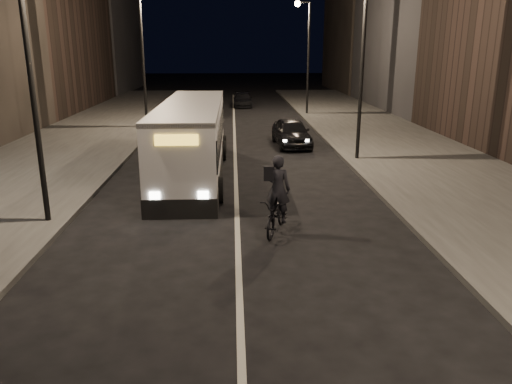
{
  "coord_description": "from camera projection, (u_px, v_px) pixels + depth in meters",
  "views": [
    {
      "loc": [
        -0.09,
        -10.22,
        5.11
      ],
      "look_at": [
        0.48,
        2.08,
        1.5
      ],
      "focal_mm": 35.0,
      "sensor_mm": 36.0,
      "label": 1
    }
  ],
  "objects": [
    {
      "name": "ground",
      "position": [
        239.0,
        282.0,
        11.24
      ],
      "size": [
        180.0,
        180.0,
        0.0
      ],
      "primitive_type": "plane",
      "color": "black",
      "rests_on": "ground"
    },
    {
      "name": "sidewalk_right",
      "position": [
        404.0,
        150.0,
        25.02
      ],
      "size": [
        7.0,
        70.0,
        0.16
      ],
      "primitive_type": "cube",
      "color": "#373735",
      "rests_on": "ground"
    },
    {
      "name": "sidewalk_left",
      "position": [
        60.0,
        154.0,
        24.26
      ],
      "size": [
        7.0,
        70.0,
        0.16
      ],
      "primitive_type": "cube",
      "color": "#373735",
      "rests_on": "ground"
    },
    {
      "name": "streetlight_right_mid",
      "position": [
        358.0,
        40.0,
        21.48
      ],
      "size": [
        1.2,
        0.44,
        8.12
      ],
      "color": "black",
      "rests_on": "sidewalk_right"
    },
    {
      "name": "streetlight_right_far",
      "position": [
        305.0,
        42.0,
        36.81
      ],
      "size": [
        1.2,
        0.44,
        8.12
      ],
      "color": "black",
      "rests_on": "sidewalk_right"
    },
    {
      "name": "streetlight_left_near",
      "position": [
        36.0,
        36.0,
        13.33
      ],
      "size": [
        1.2,
        0.44,
        8.12
      ],
      "color": "black",
      "rests_on": "sidewalk_left"
    },
    {
      "name": "streetlight_left_far",
      "position": [
        146.0,
        42.0,
        30.58
      ],
      "size": [
        1.2,
        0.44,
        8.12
      ],
      "color": "black",
      "rests_on": "sidewalk_left"
    },
    {
      "name": "city_bus",
      "position": [
        192.0,
        136.0,
        20.09
      ],
      "size": [
        2.62,
        11.01,
        2.96
      ],
      "rotation": [
        0.0,
        0.0,
        -0.0
      ],
      "color": "silver",
      "rests_on": "ground"
    },
    {
      "name": "cyclist_on_bicycle",
      "position": [
        277.0,
        207.0,
        13.98
      ],
      "size": [
        1.28,
        2.11,
        2.3
      ],
      "rotation": [
        0.0,
        0.0,
        -0.32
      ],
      "color": "black",
      "rests_on": "ground"
    },
    {
      "name": "car_near",
      "position": [
        291.0,
        132.0,
        26.35
      ],
      "size": [
        1.99,
        4.35,
        1.45
      ],
      "primitive_type": "imported",
      "rotation": [
        0.0,
        0.0,
        0.07
      ],
      "color": "black",
      "rests_on": "ground"
    },
    {
      "name": "car_mid",
      "position": [
        211.0,
        105.0,
        38.43
      ],
      "size": [
        1.73,
        4.5,
        1.46
      ],
      "primitive_type": "imported",
      "rotation": [
        0.0,
        0.0,
        3.18
      ],
      "color": "#363538",
      "rests_on": "ground"
    },
    {
      "name": "car_far",
      "position": [
        243.0,
        100.0,
        43.65
      ],
      "size": [
        1.66,
        4.01,
        1.16
      ],
      "primitive_type": "imported",
      "rotation": [
        0.0,
        0.0,
        -0.01
      ],
      "color": "black",
      "rests_on": "ground"
    }
  ]
}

